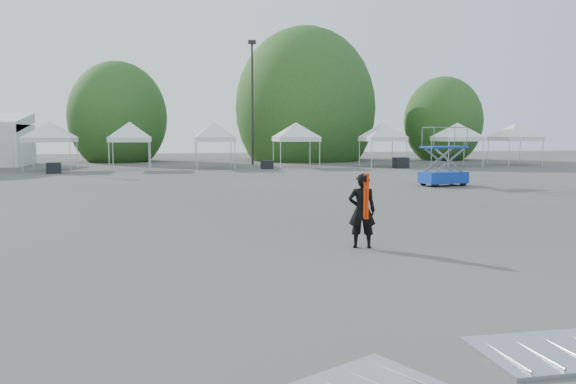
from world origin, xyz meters
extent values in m
plane|color=#474442|center=(0.00, 0.00, 0.00)|extent=(120.00, 120.00, 0.00)
cylinder|color=black|center=(3.00, 32.00, 4.75)|extent=(0.16, 0.16, 9.50)
cube|color=black|center=(3.00, 32.00, 9.65)|extent=(0.60, 0.25, 0.30)
cylinder|color=#382314|center=(-8.00, 40.00, 1.14)|extent=(0.36, 0.36, 2.27)
ellipsoid|color=#28521B|center=(-8.00, 40.00, 3.94)|extent=(4.16, 4.16, 4.78)
cylinder|color=#382314|center=(9.00, 39.00, 1.40)|extent=(0.36, 0.36, 2.80)
ellipsoid|color=#28521B|center=(9.00, 39.00, 4.85)|extent=(5.12, 5.12, 5.89)
cylinder|color=#382314|center=(22.00, 37.00, 1.05)|extent=(0.36, 0.36, 2.10)
ellipsoid|color=#28521B|center=(22.00, 37.00, 3.64)|extent=(3.84, 3.84, 4.42)
cylinder|color=silver|center=(-12.87, 26.58, 1.00)|extent=(0.06, 0.06, 2.00)
cylinder|color=silver|center=(-9.93, 26.58, 1.00)|extent=(0.06, 0.06, 2.00)
cylinder|color=silver|center=(-12.87, 29.52, 1.00)|extent=(0.06, 0.06, 2.00)
cylinder|color=silver|center=(-9.93, 29.52, 1.00)|extent=(0.06, 0.06, 2.00)
cube|color=white|center=(-11.40, 28.05, 2.08)|extent=(3.14, 3.14, 0.30)
pyramid|color=white|center=(-11.40, 28.05, 3.33)|extent=(4.44, 4.44, 1.10)
cylinder|color=silver|center=(-7.46, 26.55, 1.00)|extent=(0.06, 0.06, 2.00)
cylinder|color=silver|center=(-4.87, 26.55, 1.00)|extent=(0.06, 0.06, 2.00)
cylinder|color=silver|center=(-7.46, 29.14, 1.00)|extent=(0.06, 0.06, 2.00)
cylinder|color=silver|center=(-4.87, 29.14, 1.00)|extent=(0.06, 0.06, 2.00)
cube|color=white|center=(-6.17, 27.84, 2.08)|extent=(2.80, 2.80, 0.30)
pyramid|color=white|center=(-6.17, 27.84, 3.33)|extent=(3.96, 3.96, 1.10)
cylinder|color=silver|center=(-1.64, 26.75, 1.00)|extent=(0.06, 0.06, 2.00)
cylinder|color=silver|center=(0.99, 26.75, 1.00)|extent=(0.06, 0.06, 2.00)
cylinder|color=silver|center=(-1.64, 29.38, 1.00)|extent=(0.06, 0.06, 2.00)
cylinder|color=silver|center=(0.99, 29.38, 1.00)|extent=(0.06, 0.06, 2.00)
cube|color=white|center=(-0.33, 28.07, 2.08)|extent=(2.83, 2.83, 0.30)
pyramid|color=white|center=(-0.33, 28.07, 3.33)|extent=(4.00, 4.00, 1.10)
cylinder|color=silver|center=(4.26, 26.83, 1.00)|extent=(0.06, 0.06, 2.00)
cylinder|color=silver|center=(7.16, 26.83, 1.00)|extent=(0.06, 0.06, 2.00)
cylinder|color=silver|center=(4.26, 29.72, 1.00)|extent=(0.06, 0.06, 2.00)
cylinder|color=silver|center=(7.16, 29.72, 1.00)|extent=(0.06, 0.06, 2.00)
cube|color=white|center=(5.71, 28.27, 2.08)|extent=(3.10, 3.10, 0.30)
pyramid|color=white|center=(5.71, 28.27, 3.33)|extent=(4.38, 4.38, 1.10)
cylinder|color=silver|center=(10.91, 26.22, 1.00)|extent=(0.06, 0.06, 2.00)
cylinder|color=silver|center=(13.63, 26.22, 1.00)|extent=(0.06, 0.06, 2.00)
cylinder|color=silver|center=(10.91, 28.93, 1.00)|extent=(0.06, 0.06, 2.00)
cylinder|color=silver|center=(13.63, 28.93, 1.00)|extent=(0.06, 0.06, 2.00)
cube|color=white|center=(12.27, 27.57, 2.08)|extent=(2.91, 2.91, 0.30)
pyramid|color=white|center=(12.27, 27.57, 3.33)|extent=(4.12, 4.12, 1.10)
cylinder|color=silver|center=(16.69, 25.62, 1.00)|extent=(0.06, 0.06, 2.00)
cylinder|color=silver|center=(19.51, 25.62, 1.00)|extent=(0.06, 0.06, 2.00)
cylinder|color=silver|center=(16.69, 28.44, 1.00)|extent=(0.06, 0.06, 2.00)
cylinder|color=silver|center=(19.51, 28.44, 1.00)|extent=(0.06, 0.06, 2.00)
cube|color=white|center=(18.10, 27.03, 2.08)|extent=(3.02, 3.02, 0.30)
pyramid|color=white|center=(18.10, 27.03, 3.33)|extent=(4.27, 4.27, 1.10)
cylinder|color=silver|center=(22.05, 26.20, 1.00)|extent=(0.06, 0.06, 2.00)
cylinder|color=silver|center=(24.98, 26.20, 1.00)|extent=(0.06, 0.06, 2.00)
cylinder|color=silver|center=(22.05, 29.14, 1.00)|extent=(0.06, 0.06, 2.00)
cylinder|color=silver|center=(24.98, 29.14, 1.00)|extent=(0.06, 0.06, 2.00)
cube|color=white|center=(23.52, 27.67, 2.08)|extent=(3.14, 3.14, 0.30)
pyramid|color=white|center=(23.52, 27.67, 3.33)|extent=(4.44, 4.44, 1.10)
imported|color=black|center=(0.70, -0.88, 0.83)|extent=(0.68, 0.53, 1.66)
cube|color=red|center=(0.70, -1.05, 1.16)|extent=(0.13, 0.02, 1.00)
cube|color=#0B209A|center=(9.46, 12.33, 0.41)|extent=(2.35, 1.47, 0.55)
cube|color=#0B209A|center=(9.46, 12.33, 1.87)|extent=(2.25, 1.40, 0.09)
cylinder|color=black|center=(8.73, 11.73, 0.16)|extent=(0.35, 0.19, 0.33)
cylinder|color=black|center=(10.35, 12.02, 0.16)|extent=(0.35, 0.19, 0.33)
cylinder|color=black|center=(8.57, 12.63, 0.16)|extent=(0.35, 0.19, 0.33)
cylinder|color=black|center=(10.19, 12.92, 0.16)|extent=(0.35, 0.19, 0.33)
cube|color=black|center=(-10.70, 25.09, 0.34)|extent=(1.01, 0.86, 0.68)
cube|color=black|center=(3.28, 26.82, 0.30)|extent=(0.87, 0.73, 0.60)
cube|color=black|center=(13.01, 25.81, 0.38)|extent=(1.10, 0.92, 0.77)
camera|label=1|loc=(-3.40, -12.57, 2.54)|focal=35.00mm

